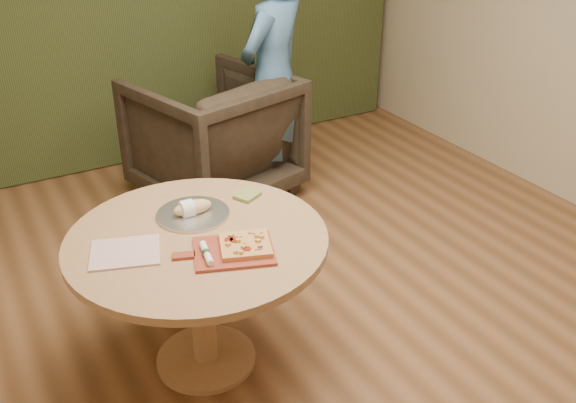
% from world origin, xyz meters
% --- Properties ---
extents(room_shell, '(5.04, 6.04, 2.84)m').
position_xyz_m(room_shell, '(0.00, 0.00, 1.40)').
color(room_shell, brown).
rests_on(room_shell, ground).
extents(pedestal_table, '(1.22, 1.22, 0.75)m').
position_xyz_m(pedestal_table, '(-0.58, 0.24, 0.61)').
color(pedestal_table, tan).
rests_on(pedestal_table, ground).
extents(pizza_paddle, '(0.47, 0.38, 0.01)m').
position_xyz_m(pizza_paddle, '(-0.50, 0.04, 0.76)').
color(pizza_paddle, '#9D3B27').
rests_on(pizza_paddle, pedestal_table).
extents(flatbread_pizza, '(0.28, 0.28, 0.04)m').
position_xyz_m(flatbread_pizza, '(-0.43, 0.03, 0.78)').
color(flatbread_pizza, '#E2A158').
rests_on(flatbread_pizza, pizza_paddle).
extents(cutlery_roll, '(0.06, 0.20, 0.03)m').
position_xyz_m(cutlery_roll, '(-0.61, 0.04, 0.78)').
color(cutlery_roll, white).
rests_on(cutlery_roll, pizza_paddle).
extents(newspaper, '(0.36, 0.33, 0.01)m').
position_xyz_m(newspaper, '(-0.91, 0.26, 0.76)').
color(newspaper, white).
rests_on(newspaper, pedestal_table).
extents(serving_tray, '(0.36, 0.36, 0.02)m').
position_xyz_m(serving_tray, '(-0.52, 0.43, 0.76)').
color(serving_tray, silver).
rests_on(serving_tray, pedestal_table).
extents(bread_roll, '(0.19, 0.09, 0.09)m').
position_xyz_m(bread_roll, '(-0.53, 0.43, 0.79)').
color(bread_roll, beige).
rests_on(bread_roll, serving_tray).
extents(green_packet, '(0.15, 0.14, 0.02)m').
position_xyz_m(green_packet, '(-0.20, 0.48, 0.76)').
color(green_packet, '#5E7032').
rests_on(green_packet, pedestal_table).
extents(armchair, '(1.22, 1.18, 1.04)m').
position_xyz_m(armchair, '(0.23, 1.93, 0.52)').
color(armchair, black).
rests_on(armchair, ground).
extents(person_standing, '(0.79, 0.71, 1.80)m').
position_xyz_m(person_standing, '(0.66, 1.79, 0.90)').
color(person_standing, '#3F6998').
rests_on(person_standing, ground).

